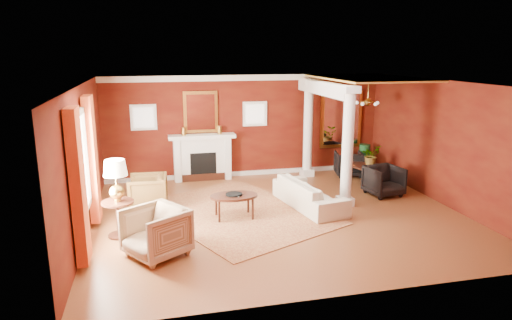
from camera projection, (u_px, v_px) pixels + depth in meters
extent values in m
plane|color=brown|center=(279.00, 215.00, 10.11)|extent=(8.00, 8.00, 0.00)
cube|color=#611F0D|center=(246.00, 126.00, 13.09)|extent=(8.00, 0.04, 2.90)
cube|color=#611F0D|center=(349.00, 204.00, 6.46)|extent=(8.00, 0.04, 2.90)
cube|color=#611F0D|center=(83.00, 162.00, 8.89)|extent=(0.04, 7.00, 2.90)
cube|color=#611F0D|center=(444.00, 143.00, 10.66)|extent=(0.04, 7.00, 2.90)
cube|color=white|center=(281.00, 83.00, 9.43)|extent=(8.00, 7.00, 0.04)
cube|color=white|center=(202.00, 159.00, 12.84)|extent=(1.60, 0.34, 1.20)
cube|color=black|center=(203.00, 165.00, 12.70)|extent=(0.72, 0.03, 0.70)
cube|color=black|center=(204.00, 177.00, 12.79)|extent=(1.20, 0.05, 0.20)
cube|color=white|center=(202.00, 136.00, 12.65)|extent=(1.85, 0.42, 0.10)
cube|color=white|center=(177.00, 160.00, 12.65)|extent=(0.16, 0.40, 1.20)
cube|color=white|center=(227.00, 157.00, 12.96)|extent=(0.16, 0.40, 1.20)
cube|color=gold|center=(201.00, 112.00, 12.65)|extent=(0.95, 0.06, 1.15)
cube|color=white|center=(201.00, 112.00, 12.62)|extent=(0.78, 0.02, 0.98)
cube|color=white|center=(144.00, 117.00, 12.34)|extent=(0.70, 0.06, 0.70)
cube|color=white|center=(144.00, 117.00, 12.31)|extent=(0.54, 0.02, 0.54)
cube|color=white|center=(255.00, 114.00, 13.03)|extent=(0.70, 0.06, 0.70)
cube|color=white|center=(255.00, 114.00, 13.00)|extent=(0.54, 0.02, 0.54)
cube|color=white|center=(79.00, 164.00, 8.30)|extent=(0.03, 1.30, 1.70)
cube|color=white|center=(75.00, 174.00, 7.64)|extent=(0.08, 0.10, 1.90)
cube|color=white|center=(86.00, 156.00, 8.97)|extent=(0.08, 0.10, 1.90)
cube|color=#C44C21|center=(78.00, 187.00, 7.41)|extent=(0.18, 0.55, 2.60)
cube|color=#C44C21|center=(92.00, 159.00, 9.30)|extent=(0.18, 0.55, 2.60)
cube|color=white|center=(345.00, 201.00, 10.75)|extent=(0.34, 0.34, 0.20)
cylinder|color=white|center=(348.00, 145.00, 10.43)|extent=(0.26, 0.26, 2.50)
cube|color=white|center=(350.00, 89.00, 10.14)|extent=(0.36, 0.36, 0.16)
cube|color=white|center=(307.00, 172.00, 13.30)|extent=(0.34, 0.34, 0.20)
cylinder|color=white|center=(308.00, 127.00, 12.99)|extent=(0.26, 0.26, 2.50)
cube|color=white|center=(309.00, 82.00, 12.69)|extent=(0.36, 0.36, 0.16)
cube|color=white|center=(324.00, 88.00, 11.67)|extent=(0.30, 3.20, 0.32)
cube|color=gold|center=(368.00, 78.00, 11.73)|extent=(2.30, 3.40, 0.04)
cube|color=gold|center=(341.00, 119.00, 13.67)|extent=(1.30, 0.06, 1.70)
cube|color=white|center=(341.00, 120.00, 13.63)|extent=(1.10, 0.02, 1.50)
cylinder|color=#A98535|center=(368.00, 89.00, 11.86)|extent=(0.02, 0.02, 0.65)
sphere|color=#A98535|center=(368.00, 102.00, 11.93)|extent=(0.20, 0.20, 0.20)
sphere|color=#EFE6CB|center=(377.00, 103.00, 12.00)|extent=(0.09, 0.09, 0.09)
sphere|color=#EFE6CB|center=(366.00, 102.00, 12.21)|extent=(0.09, 0.09, 0.09)
sphere|color=#EFE6CB|center=(357.00, 103.00, 12.04)|extent=(0.09, 0.09, 0.09)
sphere|color=#EFE6CB|center=(363.00, 104.00, 11.73)|extent=(0.09, 0.09, 0.09)
sphere|color=#EFE6CB|center=(376.00, 104.00, 11.71)|extent=(0.09, 0.09, 0.09)
cube|color=white|center=(246.00, 78.00, 12.73)|extent=(8.00, 0.08, 0.16)
cube|color=white|center=(247.00, 173.00, 13.37)|extent=(8.00, 0.08, 0.12)
cube|color=maroon|center=(237.00, 213.00, 10.26)|extent=(4.50, 5.01, 0.02)
imported|color=beige|center=(310.00, 189.00, 10.57)|extent=(1.02, 2.27, 0.86)
imported|color=black|center=(148.00, 190.00, 10.49)|extent=(0.84, 0.89, 0.86)
imported|color=tan|center=(156.00, 230.00, 8.01)|extent=(1.26, 1.28, 0.98)
cylinder|color=black|center=(234.00, 196.00, 9.85)|extent=(1.04, 1.04, 0.05)
cylinder|color=black|center=(219.00, 213.00, 9.62)|extent=(0.05, 0.05, 0.47)
cylinder|color=black|center=(253.00, 210.00, 9.78)|extent=(0.05, 0.05, 0.47)
cylinder|color=black|center=(216.00, 206.00, 10.05)|extent=(0.05, 0.05, 0.47)
cylinder|color=black|center=(248.00, 203.00, 10.21)|extent=(0.05, 0.05, 0.47)
imported|color=black|center=(233.00, 191.00, 9.77)|extent=(0.15, 0.05, 0.20)
cylinder|color=black|center=(120.00, 235.00, 8.98)|extent=(0.45, 0.45, 0.04)
cylinder|color=black|center=(119.00, 219.00, 8.91)|extent=(0.10, 0.10, 0.70)
cylinder|color=black|center=(118.00, 202.00, 8.82)|extent=(0.62, 0.62, 0.04)
sphere|color=#A98535|center=(117.00, 192.00, 8.78)|extent=(0.29, 0.29, 0.29)
cylinder|color=#A98535|center=(116.00, 182.00, 8.73)|extent=(0.03, 0.03, 0.31)
cone|color=#EFE6CB|center=(115.00, 168.00, 8.66)|extent=(0.45, 0.45, 0.31)
imported|color=black|center=(369.00, 169.00, 12.47)|extent=(0.75, 1.50, 0.80)
imported|color=black|center=(384.00, 179.00, 11.44)|extent=(0.90, 0.86, 0.82)
imported|color=black|center=(349.00, 163.00, 13.25)|extent=(0.90, 0.86, 0.77)
sphere|color=#15431E|center=(364.00, 166.00, 13.69)|extent=(0.36, 0.36, 0.36)
cylinder|color=#15431E|center=(364.00, 158.00, 13.63)|extent=(0.32, 0.32, 0.85)
imported|color=#26591E|center=(371.00, 147.00, 12.36)|extent=(0.69, 0.71, 0.43)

